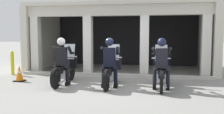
% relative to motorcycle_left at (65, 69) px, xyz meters
% --- Properties ---
extents(ground_plane, '(80.00, 80.00, 0.00)m').
position_rel_motorcycle_left_xyz_m(ground_plane, '(1.62, 3.06, -0.50)').
color(ground_plane, gray).
extents(station_building, '(8.26, 4.07, 3.05)m').
position_rel_motorcycle_left_xyz_m(station_building, '(1.40, 4.17, 1.40)').
color(station_building, black).
rests_on(station_building, ground).
extents(kerb_strip, '(7.76, 0.24, 0.12)m').
position_rel_motorcycle_left_xyz_m(kerb_strip, '(1.40, 1.68, -0.44)').
color(kerb_strip, '#B7B5AD').
rests_on(kerb_strip, ground).
extents(motorcycle_left, '(0.62, 2.04, 1.35)m').
position_rel_motorcycle_left_xyz_m(motorcycle_left, '(0.00, 0.00, 0.00)').
color(motorcycle_left, black).
rests_on(motorcycle_left, ground).
extents(police_officer_left, '(0.63, 0.61, 1.58)m').
position_rel_motorcycle_left_xyz_m(police_officer_left, '(-0.00, -0.28, 0.44)').
color(police_officer_left, black).
rests_on(police_officer_left, ground).
extents(motorcycle_center, '(0.62, 2.04, 1.35)m').
position_rel_motorcycle_left_xyz_m(motorcycle_center, '(1.62, -0.02, 0.00)').
color(motorcycle_center, black).
rests_on(motorcycle_center, ground).
extents(police_officer_center, '(0.63, 0.61, 1.58)m').
position_rel_motorcycle_left_xyz_m(police_officer_center, '(1.62, -0.30, 0.44)').
color(police_officer_center, black).
rests_on(police_officer_center, ground).
extents(motorcycle_right, '(0.62, 2.04, 1.35)m').
position_rel_motorcycle_left_xyz_m(motorcycle_right, '(3.24, -0.03, 0.00)').
color(motorcycle_right, black).
rests_on(motorcycle_right, ground).
extents(police_officer_right, '(0.63, 0.61, 1.58)m').
position_rel_motorcycle_left_xyz_m(police_officer_right, '(3.24, -0.31, 0.44)').
color(police_officer_right, black).
rests_on(police_officer_right, ground).
extents(traffic_cone_flank, '(0.34, 0.34, 0.59)m').
position_rel_motorcycle_left_xyz_m(traffic_cone_flank, '(-1.78, 0.09, -0.21)').
color(traffic_cone_flank, black).
rests_on(traffic_cone_flank, ground).
extents(bollard_kerbside, '(0.14, 0.14, 1.01)m').
position_rel_motorcycle_left_xyz_m(bollard_kerbside, '(-2.86, 1.37, -0.00)').
color(bollard_kerbside, yellow).
rests_on(bollard_kerbside, ground).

